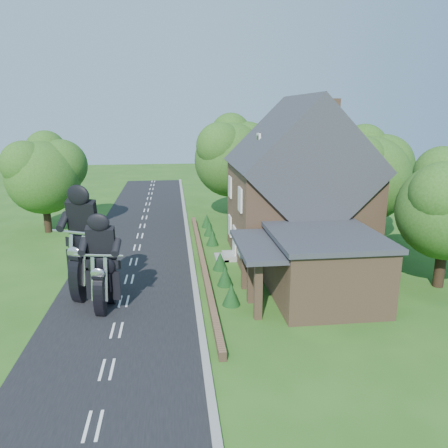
{
  "coord_description": "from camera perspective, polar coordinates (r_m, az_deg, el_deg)",
  "views": [
    {
      "loc": [
        2.6,
        -20.63,
        9.21
      ],
      "look_at": [
        5.54,
        4.1,
        2.8
      ],
      "focal_mm": 35.0,
      "sensor_mm": 36.0,
      "label": 1
    }
  ],
  "objects": [
    {
      "name": "shrub_f",
      "position": [
        35.79,
        -2.26,
        0.43
      ],
      "size": [
        0.9,
        0.9,
        1.1
      ],
      "primitive_type": "cone",
      "color": "black",
      "rests_on": "ground"
    },
    {
      "name": "garden_wall",
      "position": [
        27.22,
        -2.83,
        -4.91
      ],
      "size": [
        0.3,
        22.0,
        0.4
      ],
      "primitive_type": "cube",
      "color": "brown",
      "rests_on": "ground"
    },
    {
      "name": "road",
      "position": [
        22.73,
        -12.95,
        -9.83
      ],
      "size": [
        7.0,
        80.0,
        0.02
      ],
      "primitive_type": "cube",
      "color": "black",
      "rests_on": "ground"
    },
    {
      "name": "tree_house_right",
      "position": [
        32.69,
        18.86,
        6.6
      ],
      "size": [
        6.51,
        6.0,
        8.4
      ],
      "color": "black",
      "rests_on": "ground"
    },
    {
      "name": "tree_behind_house",
      "position": [
        38.66,
        10.82,
        9.76
      ],
      "size": [
        7.81,
        7.2,
        10.08
      ],
      "color": "black",
      "rests_on": "ground"
    },
    {
      "name": "shrub_b",
      "position": [
        23.91,
        0.16,
        -6.79
      ],
      "size": [
        0.9,
        0.9,
        1.1
      ],
      "primitive_type": "cone",
      "color": "black",
      "rests_on": "ground"
    },
    {
      "name": "annex",
      "position": [
        22.39,
        12.63,
        -5.35
      ],
      "size": [
        7.05,
        5.94,
        3.44
      ],
      "color": "brown",
      "rests_on": "ground"
    },
    {
      "name": "house",
      "position": [
        28.19,
        9.6,
        4.29
      ],
      "size": [
        9.54,
        8.64,
        10.24
      ],
      "color": "brown",
      "rests_on": "ground"
    },
    {
      "name": "kerb",
      "position": [
        22.59,
        -3.59,
        -9.49
      ],
      "size": [
        0.3,
        80.0,
        0.12
      ],
      "primitive_type": "cube",
      "color": "gray",
      "rests_on": "ground"
    },
    {
      "name": "tree_far_road",
      "position": [
        36.26,
        -22.0,
        6.47
      ],
      "size": [
        6.08,
        5.6,
        7.84
      ],
      "color": "black",
      "rests_on": "ground"
    },
    {
      "name": "ground",
      "position": [
        22.74,
        -12.95,
        -9.85
      ],
      "size": [
        120.0,
        120.0,
        0.0
      ],
      "primitive_type": "plane",
      "color": "#265417",
      "rests_on": "ground"
    },
    {
      "name": "shrub_c",
      "position": [
        26.24,
        -0.5,
        -4.83
      ],
      "size": [
        0.9,
        0.9,
        1.1
      ],
      "primitive_type": "cone",
      "color": "black",
      "rests_on": "ground"
    },
    {
      "name": "shrub_a",
      "position": [
        21.62,
        0.97,
        -9.18
      ],
      "size": [
        0.9,
        0.9,
        1.1
      ],
      "primitive_type": "cone",
      "color": "black",
      "rests_on": "ground"
    },
    {
      "name": "shrub_e",
      "position": [
        33.38,
        -1.92,
        -0.61
      ],
      "size": [
        0.9,
        0.9,
        1.1
      ],
      "primitive_type": "cone",
      "color": "black",
      "rests_on": "ground"
    },
    {
      "name": "shrub_d",
      "position": [
        30.98,
        -1.52,
        -1.8
      ],
      "size": [
        0.9,
        0.9,
        1.1
      ],
      "primitive_type": "cone",
      "color": "black",
      "rests_on": "ground"
    },
    {
      "name": "motorcycle_follow",
      "position": [
        23.5,
        -17.38,
        -7.04
      ],
      "size": [
        1.2,
        1.9,
        1.74
      ],
      "primitive_type": null,
      "rotation": [
        0.0,
        0.0,
        2.72
      ],
      "color": "black",
      "rests_on": "ground"
    },
    {
      "name": "motorcycle_lead",
      "position": [
        21.73,
        -15.27,
        -9.11
      ],
      "size": [
        0.68,
        1.59,
        1.43
      ],
      "primitive_type": null,
      "rotation": [
        0.0,
        0.0,
        2.95
      ],
      "color": "black",
      "rests_on": "ground"
    },
    {
      "name": "tree_behind_left",
      "position": [
        38.32,
        1.61,
        9.23
      ],
      "size": [
        6.94,
        6.4,
        9.16
      ],
      "color": "black",
      "rests_on": "ground"
    }
  ]
}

